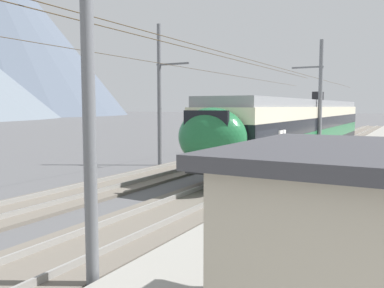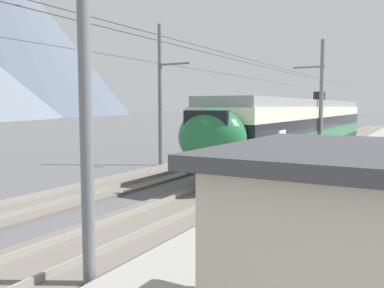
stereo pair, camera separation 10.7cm
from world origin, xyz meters
name	(u,v)px [view 1 (the left image)]	position (x,y,z in m)	size (l,w,h in m)	color
ground_plane	(256,190)	(0.00, 0.00, 0.00)	(400.00, 400.00, 0.00)	#565659
track_near	(232,186)	(0.00, 1.07, 0.07)	(120.00, 3.00, 0.28)	#6B6359
track_far	(144,177)	(0.00, 5.62, 0.07)	(120.00, 3.00, 0.28)	#6B6359
train_near_platform	(302,125)	(11.58, 1.07, 2.23)	(28.61, 3.04, 4.27)	#2D2D30
train_far_track	(305,117)	(31.28, 5.62, 2.23)	(31.25, 2.90, 4.27)	#2D2D30
catenary_mast_west	(83,59)	(-10.21, -0.42, 4.28)	(46.02, 1.89, 8.34)	slate
catenary_mast_mid	(318,99)	(9.42, -0.40, 3.88)	(46.02, 1.89, 7.37)	slate
catenary_mast_far_side	(161,93)	(4.09, 7.32, 4.21)	(46.02, 2.13, 8.12)	slate
platform_sign	(282,147)	(-1.10, -1.38, 1.96)	(0.70, 0.08, 2.28)	#59595B
passenger_walking	(316,199)	(-6.01, -3.69, 1.24)	(0.53, 0.22, 1.69)	#383842
handbag_beside_passenger	(318,223)	(-5.13, -3.56, 0.43)	(0.32, 0.18, 0.40)	#472D1E
potted_plant_platform_edge	(285,186)	(-2.41, -1.90, 0.75)	(0.60, 0.60, 0.85)	brown
potted_plant_by_shelter	(292,171)	(0.65, -1.29, 0.79)	(0.70, 0.70, 0.89)	brown
platform_shelter	(334,249)	(-10.55, -4.88, 1.65)	(3.63, 2.42, 2.67)	#B7AD99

